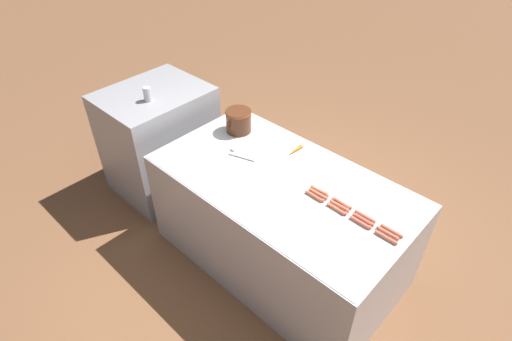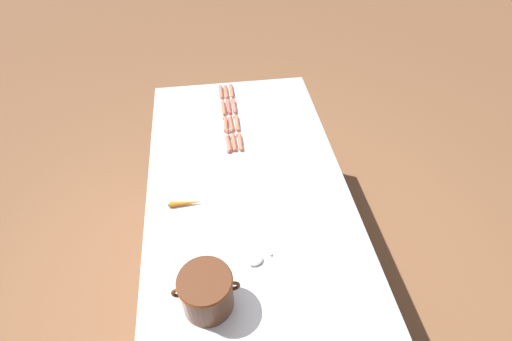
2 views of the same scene
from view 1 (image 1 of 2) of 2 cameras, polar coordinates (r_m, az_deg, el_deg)
ground_plane at (r=3.60m, az=3.07°, el=-11.96°), size 20.00×20.00×0.00m
griddle_counter at (r=3.27m, az=3.33°, el=-7.10°), size 1.06×1.93×0.87m
back_cabinet at (r=4.09m, az=-13.19°, el=4.09°), size 0.93×0.76×1.05m
hot_dog_0 at (r=2.67m, az=17.65°, el=-8.83°), size 0.03×0.16×0.02m
hot_dog_1 at (r=2.72m, az=14.33°, el=-7.00°), size 0.03×0.16×0.02m
hot_dog_2 at (r=2.77m, az=11.17°, el=-5.26°), size 0.03×0.16×0.02m
hot_dog_3 at (r=2.84m, az=8.17°, el=-3.55°), size 0.03×0.16×0.02m
hot_dog_4 at (r=2.70m, az=17.82°, el=-8.29°), size 0.03×0.16×0.02m
hot_dog_5 at (r=2.74m, az=14.68°, el=-6.62°), size 0.03×0.16×0.02m
hot_dog_6 at (r=2.80m, az=11.52°, el=-4.85°), size 0.03×0.16×0.02m
hot_dog_7 at (r=2.86m, az=8.62°, el=-3.24°), size 0.03×0.16×0.02m
hot_dog_8 at (r=2.72m, az=18.34°, el=-7.97°), size 0.02×0.16×0.02m
hot_dog_9 at (r=2.76m, az=14.93°, el=-6.18°), size 0.03×0.16×0.02m
hot_dog_10 at (r=2.82m, az=11.83°, el=-4.47°), size 0.03×0.16×0.02m
hot_dog_11 at (r=2.89m, az=8.86°, el=-2.83°), size 0.03×0.16×0.02m
bean_pot at (r=3.43m, az=-2.44°, el=7.05°), size 0.27×0.22×0.19m
serving_spoon at (r=3.23m, az=-2.75°, el=2.67°), size 0.12×0.27×0.02m
carrot at (r=3.24m, az=5.42°, el=2.80°), size 0.18×0.04×0.03m
soda_can at (r=3.66m, az=-14.86°, el=10.21°), size 0.07×0.07×0.12m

